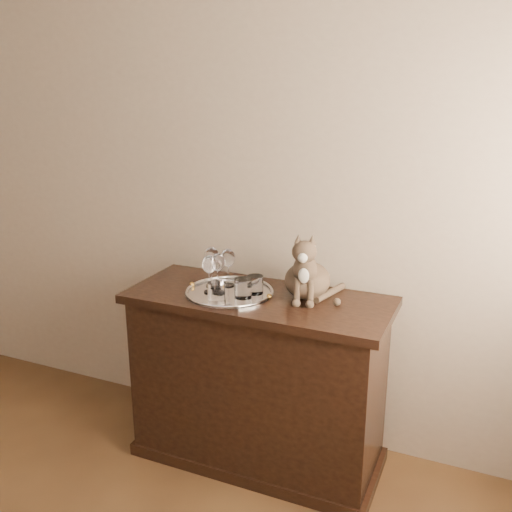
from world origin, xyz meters
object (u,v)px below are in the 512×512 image
Objects in this scene: tumbler_a at (243,288)px; tumbler_b at (217,292)px; tray at (230,293)px; cat at (308,263)px; wine_glass_c at (209,274)px; tumbler_c at (255,285)px; wine_glass_d at (218,272)px; wine_glass_b at (228,267)px; wine_glass_a at (212,267)px; sideboard at (258,380)px.

tumbler_a is 0.99× the size of tumbler_b.
cat is (0.33, 0.11, 0.15)m from tray.
wine_glass_c is 2.11× the size of tumbler_c.
tray is 0.13m from tumbler_c.
wine_glass_d is 0.56× the size of cat.
wine_glass_b reaches higher than tumbler_a.
tumbler_a is at bearing 48.94° from tumbler_b.
cat is (0.45, 0.06, 0.06)m from wine_glass_a.
tumbler_b is (-0.13, -0.16, 0.48)m from sideboard.
wine_glass_b is at bearing 102.57° from tumbler_b.
sideboard is 6.84× the size of wine_glass_c.
wine_glass_d is (0.05, -0.04, -0.01)m from wine_glass_a.
tumbler_a is 0.13m from tumbler_b.
wine_glass_c is (-0.21, -0.06, 0.52)m from sideboard.
tray is at bearing -3.95° from wine_glass_d.
sideboard is 0.57m from wine_glass_c.
tray is 4.52× the size of tumbler_b.
tumbler_c is (0.11, 0.16, -0.00)m from tumbler_b.
sideboard is 0.56m from wine_glass_d.
tumbler_b is 0.42m from cat.
tumbler_c is (0.17, 0.03, -0.05)m from wine_glass_d.
wine_glass_a is at bearing 177.81° from cat.
wine_glass_b is at bearing 164.08° from sideboard.
wine_glass_c is 0.56× the size of cat.
wine_glass_a is (-0.24, 0.02, 0.53)m from sideboard.
wine_glass_c is 0.04m from wine_glass_d.
tumbler_c is (0.16, -0.04, -0.05)m from wine_glass_b.
wine_glass_a is 0.45m from cat.
cat is at bearing 18.05° from tumbler_c.
tumbler_b is at bearing -123.78° from tumbler_c.
tumbler_b is (0.08, -0.09, -0.04)m from wine_glass_c.
sideboard is 6.72× the size of wine_glass_b.
tray is at bearing -22.04° from wine_glass_a.
wine_glass_c reaches higher than tumbler_c.
tumbler_c is at bearing -2.21° from wine_glass_a.
tumbler_a is at bearing -14.74° from wine_glass_d.
tray is 0.16m from wine_glass_a.
wine_glass_b is 0.57× the size of cat.
tumbler_a is at bearing -111.68° from tumbler_c.
tumbler_c is 0.26× the size of cat.
tumbler_c reaches higher than tray.
tumbler_a is 0.28× the size of cat.
cat is (0.33, 0.24, 0.11)m from tumbler_b.
wine_glass_a is 1.06× the size of wine_glass_b.
wine_glass_c is 0.17m from tumbler_a.
wine_glass_c is 0.13m from tumbler_b.
tumbler_a is (0.14, -0.04, -0.04)m from wine_glass_d.
sideboard is 0.55m from wine_glass_b.
cat is at bearing 14.98° from wine_glass_d.
sideboard is 0.45m from tray.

